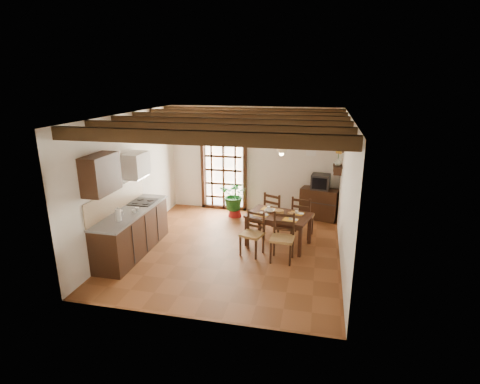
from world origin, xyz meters
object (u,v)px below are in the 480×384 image
(chair_near_left, at_px, (252,241))
(crt_tv, at_px, (321,182))
(pendant_lamp, at_px, (282,150))
(potted_plant, at_px, (235,196))
(dining_table, at_px, (279,218))
(sideboard, at_px, (319,204))
(chair_far_left, at_px, (275,219))
(chair_near_right, at_px, (282,246))
(chair_far_right, at_px, (302,224))
(kitchen_counter, at_px, (132,231))

(chair_near_left, distance_m, crt_tv, 2.80)
(pendant_lamp, bearing_deg, potted_plant, 133.32)
(crt_tv, bearing_deg, dining_table, -107.17)
(sideboard, distance_m, crt_tv, 0.59)
(sideboard, distance_m, pendant_lamp, 2.54)
(dining_table, height_order, chair_near_left, chair_near_left)
(chair_near_left, bearing_deg, chair_far_left, 93.91)
(dining_table, height_order, pendant_lamp, pendant_lamp)
(chair_near_left, relative_size, crt_tv, 1.82)
(chair_near_right, distance_m, chair_far_right, 1.33)
(dining_table, xyz_separation_m, chair_near_left, (-0.47, -0.57, -0.33))
(chair_near_right, height_order, sideboard, chair_near_right)
(dining_table, xyz_separation_m, chair_far_right, (0.47, 0.57, -0.31))
(chair_near_left, height_order, crt_tv, crt_tv)
(dining_table, distance_m, crt_tv, 2.02)
(kitchen_counter, height_order, pendant_lamp, pendant_lamp)
(chair_near_left, bearing_deg, pendant_lamp, 72.20)
(chair_near_right, distance_m, potted_plant, 2.68)
(dining_table, xyz_separation_m, chair_far_left, (-0.16, 0.72, -0.31))
(chair_near_left, bearing_deg, potted_plant, 129.68)
(dining_table, height_order, crt_tv, crt_tv)
(chair_far_right, bearing_deg, kitchen_counter, 36.59)
(chair_far_left, xyz_separation_m, potted_plant, (-1.16, 0.78, 0.26))
(chair_far_right, bearing_deg, potted_plant, -15.98)
(chair_far_left, relative_size, chair_far_right, 1.00)
(sideboard, bearing_deg, chair_near_right, -90.96)
(chair_near_left, height_order, chair_far_right, chair_far_right)
(dining_table, height_order, chair_far_left, chair_far_left)
(chair_far_left, relative_size, potted_plant, 0.47)
(chair_far_right, height_order, pendant_lamp, pendant_lamp)
(kitchen_counter, distance_m, potted_plant, 2.97)
(kitchen_counter, bearing_deg, potted_plant, 57.78)
(sideboard, relative_size, potted_plant, 0.45)
(kitchen_counter, relative_size, chair_near_left, 2.51)
(sideboard, bearing_deg, crt_tv, -76.09)
(chair_far_left, bearing_deg, chair_near_right, 126.76)
(kitchen_counter, relative_size, crt_tv, 4.56)
(kitchen_counter, height_order, potted_plant, potted_plant)
(dining_table, bearing_deg, kitchen_counter, -147.25)
(chair_far_left, relative_size, sideboard, 1.04)
(pendant_lamp, bearing_deg, chair_far_left, 104.70)
(potted_plant, relative_size, pendant_lamp, 2.47)
(kitchen_counter, relative_size, chair_near_right, 2.34)
(chair_near_right, distance_m, crt_tv, 2.70)
(chair_far_right, height_order, potted_plant, potted_plant)
(dining_table, bearing_deg, chair_near_left, -116.02)
(chair_far_right, bearing_deg, chair_near_right, 87.83)
(potted_plant, distance_m, pendant_lamp, 2.45)
(kitchen_counter, distance_m, sideboard, 4.68)
(chair_near_left, height_order, chair_near_right, chair_near_right)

